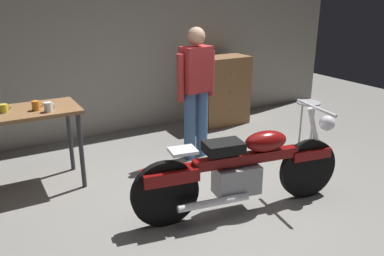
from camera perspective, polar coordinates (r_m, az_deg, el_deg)
ground_plane at (r=4.04m, az=4.37°, el=-11.74°), size 12.00×12.00×0.00m
back_wall at (r=6.01m, az=-10.65°, el=13.88°), size 8.00×0.12×3.10m
workbench at (r=4.50m, az=-24.21°, el=0.84°), size 1.30×0.64×0.90m
motorcycle at (r=3.87m, az=7.43°, el=-5.78°), size 2.17×0.67×1.00m
person_standing at (r=4.97m, az=0.58°, el=5.82°), size 0.57×0.27×1.67m
shop_stool at (r=5.66m, az=16.37°, el=2.23°), size 0.32×0.32×0.64m
wooden_dresser at (r=6.42m, az=4.50°, el=5.40°), size 0.80×0.47×1.10m
mug_white_ceramic at (r=4.30m, az=-20.04°, el=2.86°), size 0.11×0.08×0.10m
mug_orange_travel at (r=4.40m, az=-21.61°, el=3.03°), size 0.11×0.08×0.10m
mug_yellow_tall at (r=4.45m, az=-25.51°, el=2.58°), size 0.11×0.08×0.09m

